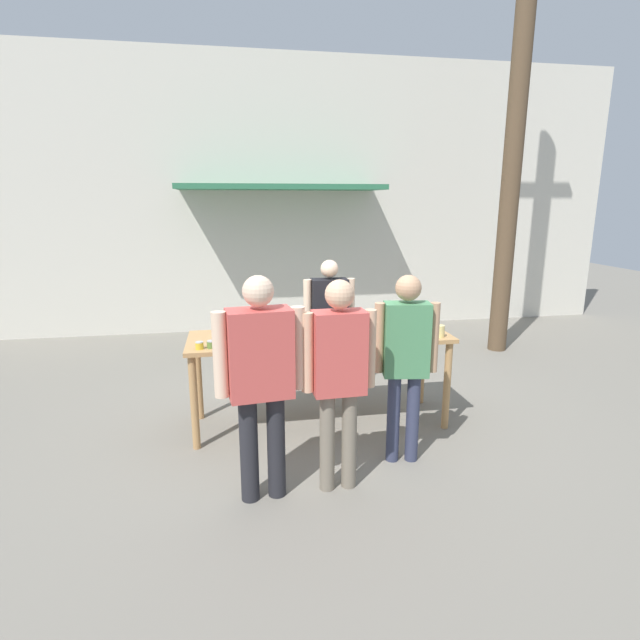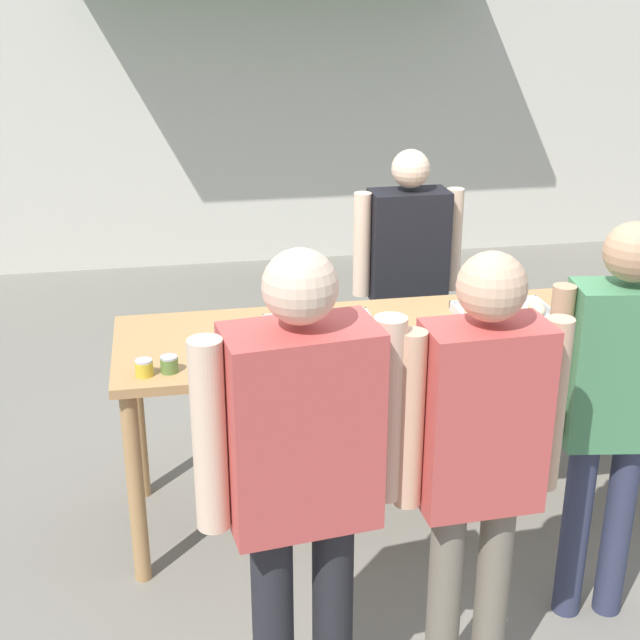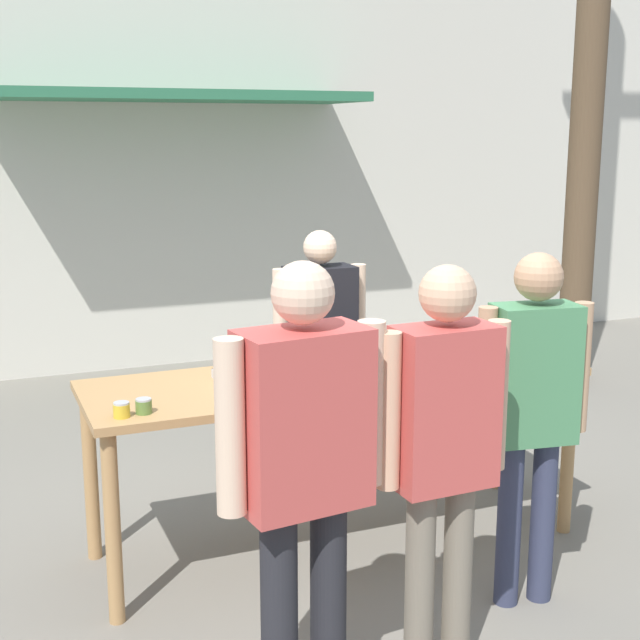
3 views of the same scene
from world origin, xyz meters
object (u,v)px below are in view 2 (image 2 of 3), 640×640
object	(u,v)px
food_tray_sausages	(321,327)
food_tray_buns	(506,313)
condiment_jar_ketchup	(169,364)
person_customer_holding_hotdog	(302,467)
person_customer_with_cup	(615,393)
person_customer_waiting_in_line	(479,449)
person_server_behind_table	(407,266)
condiment_jar_mustard	(144,368)

from	to	relation	value
food_tray_sausages	food_tray_buns	size ratio (longest dim) A/B	1.11
food_tray_buns	condiment_jar_ketchup	world-z (taller)	condiment_jar_ketchup
person_customer_holding_hotdog	person_customer_with_cup	distance (m)	1.27
person_customer_waiting_in_line	person_server_behind_table	bearing A→B (deg)	-101.45
condiment_jar_ketchup	person_customer_waiting_in_line	bearing A→B (deg)	-43.39
person_customer_waiting_in_line	condiment_jar_mustard	bearing A→B (deg)	-42.36
food_tray_buns	condiment_jar_ketchup	xyz separation A→B (m)	(-1.53, -0.32, 0.01)
food_tray_buns	condiment_jar_ketchup	size ratio (longest dim) A/B	6.06
condiment_jar_mustard	person_customer_holding_hotdog	bearing A→B (deg)	-62.49
condiment_jar_mustard	condiment_jar_ketchup	world-z (taller)	same
person_customer_holding_hotdog	food_tray_sausages	bearing A→B (deg)	-109.99
condiment_jar_mustard	person_server_behind_table	xyz separation A→B (m)	(1.39, 1.16, -0.04)
person_customer_holding_hotdog	person_customer_with_cup	xyz separation A→B (m)	(1.22, 0.35, -0.03)
condiment_jar_ketchup	condiment_jar_mustard	bearing A→B (deg)	-170.67
person_customer_with_cup	person_server_behind_table	bearing A→B (deg)	-71.25
person_server_behind_table	person_customer_waiting_in_line	distance (m)	2.08
person_server_behind_table	person_customer_waiting_in_line	xyz separation A→B (m)	(-0.33, -2.05, 0.07)
food_tray_buns	person_server_behind_table	distance (m)	0.86
food_tray_buns	person_server_behind_table	bearing A→B (deg)	106.24
food_tray_sausages	food_tray_buns	world-z (taller)	food_tray_buns
food_tray_sausages	person_server_behind_table	size ratio (longest dim) A/B	0.31
condiment_jar_mustard	person_customer_waiting_in_line	xyz separation A→B (m)	(1.06, -0.89, 0.03)
person_customer_holding_hotdog	person_customer_with_cup	bearing A→B (deg)	-171.03
food_tray_sausages	person_server_behind_table	xyz separation A→B (m)	(0.62, 0.82, -0.02)
condiment_jar_ketchup	person_customer_waiting_in_line	world-z (taller)	person_customer_waiting_in_line
condiment_jar_mustard	person_customer_holding_hotdog	world-z (taller)	person_customer_holding_hotdog
condiment_jar_mustard	person_customer_with_cup	world-z (taller)	person_customer_with_cup
condiment_jar_mustard	person_customer_waiting_in_line	world-z (taller)	person_customer_waiting_in_line
food_tray_buns	person_server_behind_table	size ratio (longest dim) A/B	0.28
person_customer_waiting_in_line	food_tray_sausages	bearing A→B (deg)	-78.89
condiment_jar_mustard	condiment_jar_ketchup	distance (m)	0.10
person_server_behind_table	person_customer_waiting_in_line	size ratio (longest dim) A/B	0.94
person_server_behind_table	person_customer_with_cup	xyz separation A→B (m)	(0.30, -1.73, 0.06)
food_tray_sausages	person_server_behind_table	bearing A→B (deg)	52.87
food_tray_sausages	food_tray_buns	xyz separation A→B (m)	(0.86, -0.00, 0.01)
condiment_jar_mustard	food_tray_sausages	bearing A→B (deg)	23.36
food_tray_sausages	condiment_jar_mustard	distance (m)	0.84
person_customer_holding_hotdog	condiment_jar_ketchup	bearing A→B (deg)	-74.82
condiment_jar_mustard	person_customer_holding_hotdog	distance (m)	1.04
food_tray_sausages	condiment_jar_ketchup	distance (m)	0.74
condiment_jar_ketchup	person_server_behind_table	size ratio (longest dim) A/B	0.05
food_tray_buns	person_customer_waiting_in_line	bearing A→B (deg)	-114.99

